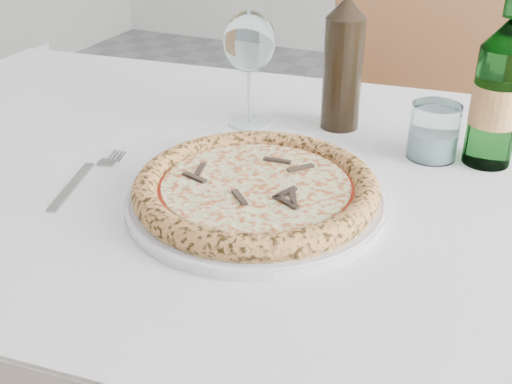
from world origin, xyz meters
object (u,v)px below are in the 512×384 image
(tumbler, at_px, (433,135))
(wine_glass, at_px, (249,44))
(beer_bottle, at_px, (498,93))
(chair_far, at_px, (409,130))
(plate, at_px, (256,199))
(pizza, at_px, (256,188))
(wine_bottle, at_px, (343,62))
(dining_table, at_px, (282,222))

(tumbler, bearing_deg, wine_glass, 178.22)
(wine_glass, xyz_separation_m, beer_bottle, (0.40, 0.00, -0.03))
(chair_far, xyz_separation_m, tumbler, (0.14, -0.63, 0.26))
(wine_glass, bearing_deg, beer_bottle, 0.62)
(plate, distance_m, pizza, 0.02)
(tumbler, xyz_separation_m, beer_bottle, (0.08, 0.01, 0.07))
(tumbler, bearing_deg, wine_bottle, 160.15)
(plate, height_order, pizza, pizza)
(pizza, distance_m, wine_bottle, 0.33)
(chair_far, height_order, wine_glass, wine_glass)
(pizza, bearing_deg, chair_far, 86.84)
(dining_table, bearing_deg, wine_glass, 128.25)
(plate, height_order, beer_bottle, beer_bottle)
(chair_far, distance_m, wine_glass, 0.74)
(dining_table, relative_size, chair_far, 1.75)
(dining_table, bearing_deg, plate, -90.00)
(dining_table, distance_m, pizza, 0.15)
(tumbler, relative_size, beer_bottle, 0.31)
(tumbler, bearing_deg, plate, -126.87)
(dining_table, height_order, pizza, pizza)
(pizza, bearing_deg, plate, 18.31)
(plate, bearing_deg, beer_bottle, 44.61)
(pizza, relative_size, tumbler, 3.85)
(tumbler, bearing_deg, beer_bottle, 9.91)
(chair_far, distance_m, tumbler, 0.70)
(chair_far, bearing_deg, beer_bottle, -70.30)
(chair_far, distance_m, pizza, 0.92)
(pizza, bearing_deg, wine_bottle, 86.30)
(wine_glass, height_order, tumbler, wine_glass)
(chair_far, height_order, beer_bottle, beer_bottle)
(plate, bearing_deg, pizza, -161.69)
(chair_far, bearing_deg, dining_table, -93.56)
(plate, bearing_deg, dining_table, 90.00)
(dining_table, relative_size, tumbler, 18.95)
(dining_table, xyz_separation_m, tumbler, (0.19, 0.15, 0.12))
(pizza, xyz_separation_m, tumbler, (0.19, 0.25, 0.01))
(pizza, xyz_separation_m, wine_glass, (-0.13, 0.26, 0.11))
(plate, xyz_separation_m, pizza, (-0.00, -0.00, 0.02))
(dining_table, height_order, wine_glass, wine_glass)
(wine_bottle, bearing_deg, tumbler, -19.85)
(dining_table, height_order, chair_far, chair_far)
(dining_table, bearing_deg, beer_bottle, 31.61)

